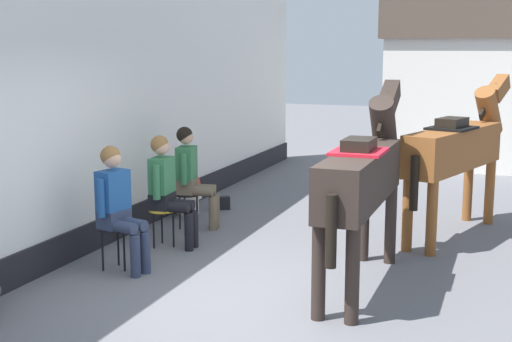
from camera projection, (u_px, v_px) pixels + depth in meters
ground_plane at (328, 226)px, 9.81m from camera, size 40.00×40.00×0.00m
pub_facade_wall at (106, 119)px, 9.03m from camera, size 0.34×14.00×3.40m
distant_cottage at (470, 78)px, 14.71m from camera, size 3.40×2.60×3.50m
seated_visitor_near at (118, 202)px, 7.76m from camera, size 0.61×0.48×1.39m
seated_visitor_middle at (167, 185)px, 8.68m from camera, size 0.61×0.49×1.39m
seated_visitor_far at (191, 172)px, 9.62m from camera, size 0.61×0.48×1.39m
saddled_horse_near at (363, 175)px, 7.23m from camera, size 0.50×3.00×2.06m
saddled_horse_far at (458, 148)px, 9.20m from camera, size 1.16×2.90×2.06m
flower_planter_farthest at (187, 192)px, 10.48m from camera, size 0.43×0.43×0.64m
spare_stool_white at (326, 185)px, 10.67m from camera, size 0.32×0.32×0.46m
satchel_bag at (221, 203)px, 10.81m from camera, size 0.30×0.25×0.20m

